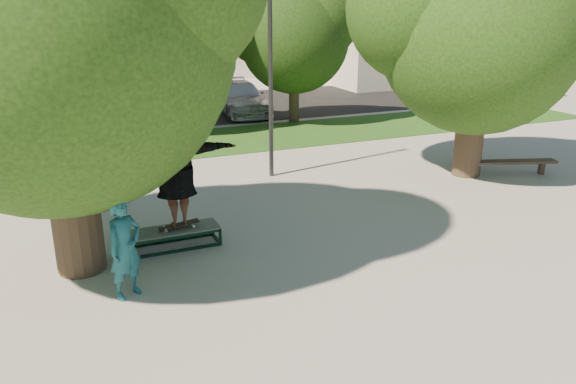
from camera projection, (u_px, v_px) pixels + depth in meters
name	position (u px, v px, depth m)	size (l,w,h in m)	color
ground	(318.00, 252.00, 10.74)	(120.00, 120.00, 0.00)	gray
grass_strip	(224.00, 140.00, 19.40)	(30.00, 4.00, 0.02)	#234313
asphalt_strip	(160.00, 111.00, 24.70)	(40.00, 8.00, 0.01)	black
tree_left	(43.00, 10.00, 8.70)	(6.96, 5.95, 7.12)	#38281E
tree_right	(477.00, 21.00, 14.30)	(6.24, 5.33, 6.51)	#38281E
bg_tree_mid	(142.00, 18.00, 19.59)	(5.76, 4.92, 6.24)	#38281E
bg_tree_right	(292.00, 31.00, 21.35)	(5.04, 4.31, 5.43)	#38281E
lamppost	(270.00, 59.00, 14.46)	(0.25, 0.15, 6.11)	#2D2D30
side_building	(424.00, 11.00, 35.29)	(15.00, 10.00, 8.00)	silver
grind_box	(173.00, 238.00, 10.91)	(1.80, 0.60, 0.38)	black
skater_rig	(176.00, 177.00, 10.57)	(2.35, 0.66, 1.99)	white
bystander	(125.00, 248.00, 8.89)	(0.61, 0.40, 1.68)	#195661
bench	(508.00, 163.00, 15.43)	(2.65, 1.16, 0.41)	#48362B
car_dark	(34.00, 110.00, 21.31)	(1.41, 4.04, 1.33)	black
car_grey	(121.00, 98.00, 23.37)	(2.48, 5.37, 1.49)	#56565B
car_silver_b	(240.00, 98.00, 23.93)	(1.86, 4.59, 1.33)	silver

